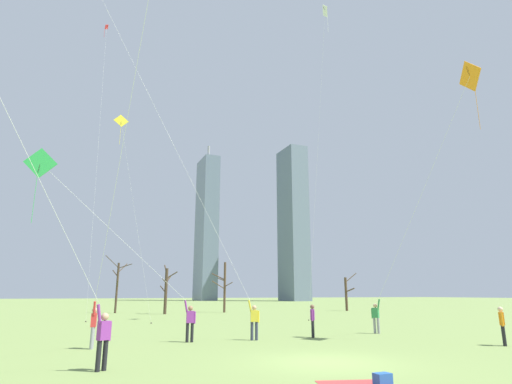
% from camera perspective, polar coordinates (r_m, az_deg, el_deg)
% --- Properties ---
extents(ground_plane, '(400.00, 400.00, 0.00)m').
position_cam_1_polar(ground_plane, '(14.81, 9.77, -22.00)').
color(ground_plane, '#7A934C').
extents(kite_flyer_foreground_right_green, '(8.10, 1.52, 8.86)m').
position_cam_1_polar(kite_flyer_foreground_right_green, '(20.32, -14.36, -11.42)').
color(kite_flyer_foreground_right_green, black).
rests_on(kite_flyer_foreground_right_green, ground).
extents(kite_flyer_midfield_right_blue, '(1.12, 14.77, 19.26)m').
position_cam_1_polar(kite_flyer_midfield_right_blue, '(16.82, -19.78, -7.27)').
color(kite_flyer_midfield_right_blue, gray).
rests_on(kite_flyer_midfield_right_blue, ground).
extents(kite_flyer_far_back_orange, '(2.41, 7.45, 13.74)m').
position_cam_1_polar(kite_flyer_far_back_orange, '(24.46, 19.12, -8.14)').
color(kite_flyer_far_back_orange, gray).
rests_on(kite_flyer_far_back_orange, ground).
extents(kite_flyer_midfield_center_pink, '(9.21, 6.31, 21.64)m').
position_cam_1_polar(kite_flyer_midfield_center_pink, '(21.71, -5.74, -5.98)').
color(kite_flyer_midfield_center_pink, '#33384C').
rests_on(kite_flyer_midfield_center_pink, ground).
extents(kite_flyer_midfield_left_purple, '(6.08, 2.69, 11.58)m').
position_cam_1_polar(kite_flyer_midfield_left_purple, '(13.23, -23.02, -11.63)').
color(kite_flyer_midfield_left_purple, black).
rests_on(kite_flyer_midfield_left_purple, ground).
extents(bystander_far_off_by_trees, '(0.41, 0.37, 1.62)m').
position_cam_1_polar(bystander_far_off_by_trees, '(21.67, 30.66, -15.26)').
color(bystander_far_off_by_trees, black).
rests_on(bystander_far_off_by_trees, ground).
extents(bystander_strolling_midfield, '(0.36, 0.44, 1.62)m').
position_cam_1_polar(bystander_strolling_midfield, '(22.54, 7.76, -16.85)').
color(bystander_strolling_midfield, black).
rests_on(bystander_strolling_midfield, ground).
extents(distant_kite_low_near_trees_white, '(0.93, 4.19, 27.86)m').
position_cam_1_polar(distant_kite_low_near_trees_white, '(40.84, 9.29, 20.61)').
color(distant_kite_low_near_trees_white, white).
rests_on(distant_kite_low_near_trees_white, ground).
extents(distant_kite_drifting_right_red, '(0.74, 6.05, 30.35)m').
position_cam_1_polar(distant_kite_drifting_right_red, '(47.10, -20.13, 15.87)').
color(distant_kite_drifting_right_red, red).
rests_on(distant_kite_drifting_right_red, ground).
extents(distant_kite_drifting_left_yellow, '(3.93, 0.34, 16.23)m').
position_cam_1_polar(distant_kite_drifting_left_yellow, '(35.13, -17.75, 7.57)').
color(distant_kite_drifting_left_yellow, yellow).
rests_on(distant_kite_drifting_left_yellow, ground).
extents(picnic_spot, '(2.13, 1.86, 0.31)m').
position_cam_1_polar(picnic_spot, '(11.38, 15.63, -23.82)').
color(picnic_spot, '#CC3838').
rests_on(picnic_spot, ground).
extents(bare_tree_left_of_center, '(3.05, 3.21, 6.50)m').
position_cam_1_polar(bare_tree_left_of_center, '(52.12, -18.45, -11.87)').
color(bare_tree_left_of_center, '#423326').
rests_on(bare_tree_left_of_center, ground).
extents(bare_tree_right_of_center, '(1.76, 2.54, 5.40)m').
position_cam_1_polar(bare_tree_right_of_center, '(48.03, -12.22, -12.77)').
color(bare_tree_right_of_center, '#423326').
rests_on(bare_tree_right_of_center, ground).
extents(bare_tree_center, '(1.81, 2.53, 4.87)m').
position_cam_1_polar(bare_tree_center, '(57.29, 12.30, -13.37)').
color(bare_tree_center, '#4C3828').
rests_on(bare_tree_center, ground).
extents(bare_tree_rightmost, '(2.42, 2.58, 5.89)m').
position_cam_1_polar(bare_tree_rightmost, '(51.40, -4.40, -12.70)').
color(bare_tree_rightmost, '#4C3828').
rests_on(bare_tree_rightmost, ground).
extents(skyline_mid_tower_left, '(5.11, 11.64, 52.48)m').
position_cam_1_polar(skyline_mid_tower_left, '(140.66, -6.79, -4.82)').
color(skyline_mid_tower_left, slate).
rests_on(skyline_mid_tower_left, ground).
extents(skyline_short_annex, '(5.96, 10.79, 48.04)m').
position_cam_1_polar(skyline_short_annex, '(131.97, 5.10, -4.16)').
color(skyline_short_annex, slate).
rests_on(skyline_short_annex, ground).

